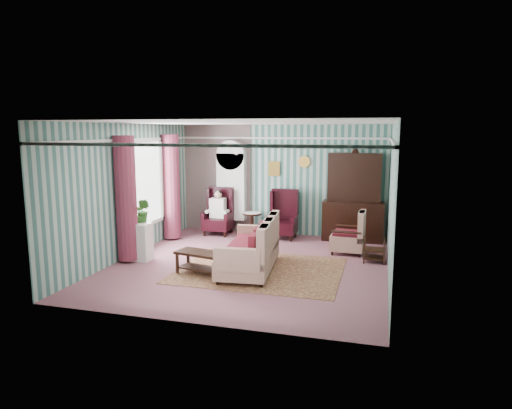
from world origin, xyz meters
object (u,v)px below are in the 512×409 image
(wingback_left, at_px, (218,211))
(coffee_table, at_px, (201,263))
(wingback_right, at_px, (282,215))
(floral_armchair, at_px, (348,231))
(plant_stand, at_px, (138,242))
(seated_woman, at_px, (218,213))
(round_side_table, at_px, (252,224))
(nest_table, at_px, (374,250))
(sofa, at_px, (249,246))
(dresser_hutch, at_px, (354,194))
(bookcase, at_px, (231,191))

(wingback_left, distance_m, coffee_table, 3.43)
(wingback_right, height_order, floral_armchair, wingback_right)
(plant_stand, distance_m, floral_armchair, 4.64)
(floral_armchair, height_order, coffee_table, floral_armchair)
(seated_woman, distance_m, round_side_table, 0.96)
(wingback_left, distance_m, nest_table, 4.37)
(sofa, bearing_deg, nest_table, -67.27)
(dresser_hutch, bearing_deg, plant_stand, -144.92)
(nest_table, bearing_deg, seated_woman, 159.15)
(dresser_hutch, height_order, nest_table, dresser_hutch)
(nest_table, height_order, coffee_table, nest_table)
(wingback_left, bearing_deg, wingback_right, 0.00)
(bookcase, relative_size, sofa, 1.05)
(wingback_right, xyz_separation_m, coffee_table, (-0.88, -3.29, -0.40))
(seated_woman, relative_size, plant_stand, 1.47)
(dresser_hutch, height_order, wingback_left, dresser_hutch)
(plant_stand, relative_size, sofa, 0.38)
(bookcase, distance_m, sofa, 3.59)
(seated_woman, distance_m, coffee_table, 3.43)
(dresser_hutch, height_order, coffee_table, dresser_hutch)
(round_side_table, height_order, nest_table, round_side_table)
(dresser_hutch, distance_m, wingback_left, 3.55)
(wingback_left, xyz_separation_m, sofa, (1.70, -2.84, -0.12))
(wingback_right, xyz_separation_m, seated_woman, (-1.75, 0.00, -0.04))
(round_side_table, xyz_separation_m, coffee_table, (-0.03, -3.44, -0.08))
(plant_stand, xyz_separation_m, coffee_table, (1.67, -0.54, -0.18))
(nest_table, xyz_separation_m, coffee_table, (-3.20, -1.74, -0.05))
(dresser_hutch, height_order, round_side_table, dresser_hutch)
(round_side_table, bearing_deg, wingback_left, -170.54)
(nest_table, relative_size, coffee_table, 0.55)
(dresser_hutch, bearing_deg, floral_armchair, -91.39)
(wingback_left, distance_m, round_side_table, 0.97)
(dresser_hutch, bearing_deg, round_side_table, -177.36)
(sofa, bearing_deg, plant_stand, 82.33)
(plant_stand, bearing_deg, wingback_left, 73.78)
(dresser_hutch, xyz_separation_m, plant_stand, (-4.30, -3.02, -0.78))
(seated_woman, relative_size, coffee_table, 1.20)
(wingback_right, relative_size, round_side_table, 2.08)
(nest_table, relative_size, floral_armchair, 0.54)
(wingback_right, xyz_separation_m, nest_table, (2.32, -1.55, -0.35))
(bookcase, bearing_deg, wingback_left, -122.66)
(coffee_table, bearing_deg, plant_stand, 162.00)
(seated_woman, bearing_deg, floral_armchair, -15.31)
(nest_table, relative_size, sofa, 0.25)
(bookcase, relative_size, round_side_table, 3.73)
(wingback_left, height_order, seated_woman, wingback_left)
(sofa, distance_m, floral_armchair, 2.59)
(seated_woman, height_order, plant_stand, seated_woman)
(wingback_right, bearing_deg, round_side_table, 169.99)
(bookcase, bearing_deg, round_side_table, -20.27)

